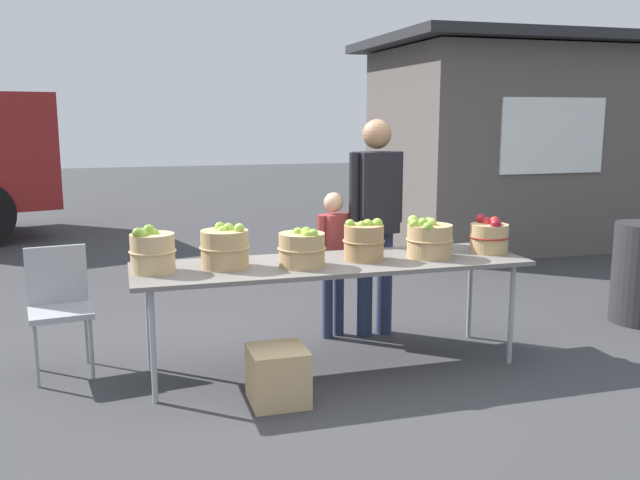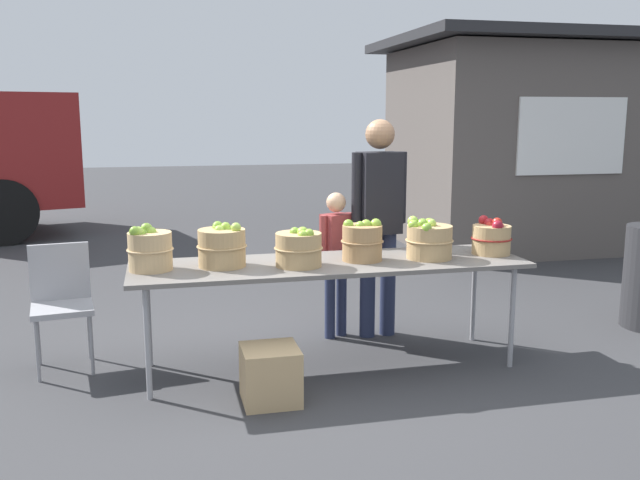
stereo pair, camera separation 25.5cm
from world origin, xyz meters
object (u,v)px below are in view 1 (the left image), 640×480
(apple_basket_green_2, at_px, (302,249))
(apple_basket_red_0, at_px, (489,236))
(market_table, at_px, (332,267))
(folding_chair, at_px, (59,300))
(vendor_adult, at_px, (376,210))
(child_customer, at_px, (333,253))
(apple_basket_green_3, at_px, (364,241))
(apple_basket_green_0, at_px, (152,251))
(apple_basket_green_4, at_px, (429,239))
(produce_crate, at_px, (278,376))
(apple_basket_green_1, at_px, (225,247))

(apple_basket_green_2, relative_size, apple_basket_red_0, 1.11)
(market_table, relative_size, folding_chair, 3.14)
(vendor_adult, height_order, child_customer, vendor_adult)
(apple_basket_green_3, relative_size, folding_chair, 0.34)
(market_table, height_order, apple_basket_green_0, apple_basket_green_0)
(apple_basket_green_0, distance_m, apple_basket_green_2, 0.97)
(apple_basket_red_0, height_order, vendor_adult, vendor_adult)
(apple_basket_green_4, bearing_deg, folding_chair, 169.61)
(produce_crate, bearing_deg, market_table, 45.14)
(apple_basket_red_0, distance_m, vendor_adult, 0.90)
(apple_basket_green_3, bearing_deg, apple_basket_green_0, 179.11)
(apple_basket_green_4, relative_size, child_customer, 0.29)
(apple_basket_green_1, height_order, apple_basket_green_3, apple_basket_green_1)
(apple_basket_green_4, xyz_separation_m, child_customer, (-0.50, 0.67, -0.20))
(market_table, distance_m, apple_basket_green_2, 0.29)
(child_customer, relative_size, folding_chair, 1.34)
(vendor_adult, bearing_deg, market_table, 42.70)
(apple_basket_green_3, height_order, vendor_adult, vendor_adult)
(apple_basket_green_4, distance_m, apple_basket_red_0, 0.50)
(apple_basket_green_1, relative_size, child_customer, 0.29)
(market_table, relative_size, apple_basket_green_3, 9.14)
(apple_basket_green_2, xyz_separation_m, vendor_adult, (0.78, 0.67, 0.14))
(apple_basket_green_3, height_order, apple_basket_red_0, apple_basket_green_3)
(apple_basket_green_2, bearing_deg, apple_basket_green_0, 173.82)
(apple_basket_green_2, distance_m, apple_basket_green_4, 0.94)
(market_table, bearing_deg, apple_basket_green_2, -160.67)
(market_table, bearing_deg, apple_basket_green_3, -0.13)
(produce_crate, bearing_deg, folding_chair, 144.64)
(apple_basket_green_2, xyz_separation_m, folding_chair, (-1.57, 0.50, -0.36))
(apple_basket_green_2, bearing_deg, apple_basket_green_1, 167.08)
(apple_basket_green_3, bearing_deg, child_customer, 92.08)
(vendor_adult, distance_m, child_customer, 0.47)
(apple_basket_green_1, xyz_separation_m, apple_basket_green_2, (0.50, -0.11, -0.02))
(apple_basket_green_0, distance_m, folding_chair, 0.82)
(produce_crate, bearing_deg, apple_basket_green_2, 57.66)
(apple_basket_green_4, height_order, folding_chair, apple_basket_green_4)
(child_customer, bearing_deg, apple_basket_green_1, 8.38)
(market_table, xyz_separation_m, apple_basket_green_4, (0.70, -0.04, 0.17))
(apple_basket_green_3, distance_m, child_customer, 0.66)
(apple_basket_green_0, distance_m, apple_basket_green_3, 1.43)
(apple_basket_green_0, relative_size, apple_basket_green_2, 0.94)
(apple_basket_green_2, relative_size, vendor_adult, 0.19)
(market_table, height_order, apple_basket_red_0, apple_basket_red_0)
(apple_basket_green_1, distance_m, apple_basket_green_4, 1.43)
(apple_basket_green_0, height_order, folding_chair, apple_basket_green_0)
(apple_basket_green_1, distance_m, produce_crate, 0.92)
(vendor_adult, bearing_deg, apple_basket_red_0, 133.70)
(apple_basket_red_0, bearing_deg, produce_crate, -163.42)
(market_table, distance_m, apple_basket_green_4, 0.72)
(apple_basket_green_1, height_order, produce_crate, apple_basket_green_1)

